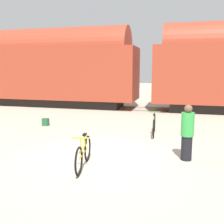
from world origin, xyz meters
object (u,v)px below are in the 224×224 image
Objects in this scene: backpack at (46,122)px; person_in_green at (187,133)px; freight_train at (145,65)px; bicycle_green at (154,125)px; bicycle_yellow at (83,154)px.

person_in_green is at bearing -26.55° from backpack.
person_in_green is at bearing -75.08° from freight_train.
person_in_green is at bearing -66.37° from bicycle_green.
backpack is (-4.94, 0.35, -0.20)m from bicycle_green.
bicycle_yellow reaches higher than bicycle_green.
person_in_green is (2.62, 1.29, 0.41)m from bicycle_yellow.
backpack is at bearing 128.86° from bicycle_yellow.
bicycle_yellow is 2.95m from person_in_green.
bicycle_green is at bearing 70.34° from bicycle_yellow.
freight_train is at bearing 89.02° from bicycle_yellow.
freight_train is 7.58m from backpack.
freight_train is at bearing 58.82° from backpack.
bicycle_green is at bearing -4.02° from backpack.
bicycle_yellow is at bearing -51.14° from backpack.
person_in_green reaches higher than backpack.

